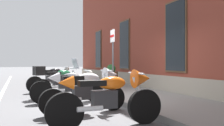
# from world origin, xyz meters

# --- Properties ---
(ground_plane) EXTENTS (140.00, 140.00, 0.00)m
(ground_plane) POSITION_xyz_m (0.00, 0.00, 0.00)
(ground_plane) COLOR #4C4C4F
(sidewalk) EXTENTS (32.18, 2.51, 0.14)m
(sidewalk) POSITION_xyz_m (0.00, 1.26, 0.07)
(sidewalk) COLOR slate
(sidewalk) RESTS_ON ground_plane
(motorcycle_black_naked) EXTENTS (0.75, 2.08, 1.02)m
(motorcycle_black_naked) POSITION_xyz_m (-2.98, -1.29, 0.50)
(motorcycle_black_naked) COLOR black
(motorcycle_black_naked) RESTS_ON ground_plane
(motorcycle_green_touring) EXTENTS (0.85, 1.96, 1.35)m
(motorcycle_green_touring) POSITION_xyz_m (-1.43, -1.33, 0.56)
(motorcycle_green_touring) COLOR black
(motorcycle_green_touring) RESTS_ON ground_plane
(motorcycle_grey_naked) EXTENTS (0.62, 2.19, 0.94)m
(motorcycle_grey_naked) POSITION_xyz_m (-0.11, -1.21, 0.48)
(motorcycle_grey_naked) COLOR black
(motorcycle_grey_naked) RESTS_ON ground_plane
(motorcycle_white_sport) EXTENTS (0.62, 2.10, 1.06)m
(motorcycle_white_sport) POSITION_xyz_m (1.60, -1.10, 0.58)
(motorcycle_white_sport) COLOR black
(motorcycle_white_sport) RESTS_ON ground_plane
(motorcycle_orange_sport) EXTENTS (0.62, 2.20, 1.05)m
(motorcycle_orange_sport) POSITION_xyz_m (3.00, -1.05, 0.57)
(motorcycle_orange_sport) COLOR black
(motorcycle_orange_sport) RESTS_ON ground_plane
(parking_sign) EXTENTS (0.36, 0.07, 2.25)m
(parking_sign) POSITION_xyz_m (-1.08, 0.57, 1.60)
(parking_sign) COLOR #4C4C51
(parking_sign) RESTS_ON sidewalk
(barrel_planter) EXTENTS (0.62, 0.62, 0.98)m
(barrel_planter) POSITION_xyz_m (-3.12, 1.28, 0.55)
(barrel_planter) COLOR brown
(barrel_planter) RESTS_ON sidewalk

